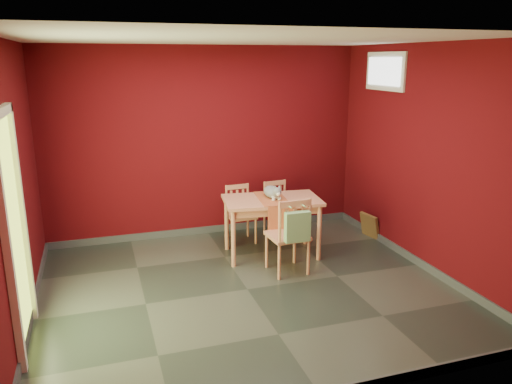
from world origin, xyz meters
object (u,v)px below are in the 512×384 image
object	(u,v)px
chair_far_left	(240,213)
picture_frame	(370,226)
chair_far_right	(278,209)
dining_table	(272,206)
tote_bag	(297,227)
cat	(272,190)
chair_near	(289,234)

from	to	relation	value
chair_far_left	picture_frame	world-z (taller)	chair_far_left
chair_far_left	chair_far_right	bearing A→B (deg)	2.06
chair_far_left	picture_frame	xyz separation A→B (m)	(1.82, -0.44, -0.23)
dining_table	chair_far_right	xyz separation A→B (m)	(0.33, 0.65, -0.26)
chair_far_left	chair_far_right	size ratio (longest dim) A/B	0.99
chair_far_left	chair_far_right	distance (m)	0.58
chair_far_left	tote_bag	distance (m)	1.50
cat	picture_frame	xyz separation A→B (m)	(1.56, 0.14, -0.70)
chair_far_right	chair_near	distance (m)	1.30
cat	tote_bag	bearing A→B (deg)	-69.44
chair_near	tote_bag	bearing A→B (deg)	-87.76
picture_frame	chair_far_left	bearing A→B (deg)	166.41
chair_near	dining_table	bearing A→B (deg)	90.29
chair_near	cat	xyz separation A→B (m)	(0.02, 0.66, 0.39)
dining_table	chair_far_right	size ratio (longest dim) A/B	1.62
dining_table	picture_frame	bearing A→B (deg)	6.75
chair_far_right	cat	xyz separation A→B (m)	(-0.31, -0.60, 0.46)
chair_near	picture_frame	world-z (taller)	chair_near
chair_far_left	picture_frame	bearing A→B (deg)	-13.59
chair_far_right	cat	distance (m)	0.82
tote_bag	picture_frame	world-z (taller)	tote_bag
chair_near	tote_bag	world-z (taller)	chair_near
chair_near	tote_bag	distance (m)	0.28
chair_far_right	dining_table	bearing A→B (deg)	-117.19
chair_near	picture_frame	distance (m)	1.79
chair_near	chair_far_left	bearing A→B (deg)	101.39
dining_table	cat	world-z (taller)	cat
cat	chair_far_left	bearing A→B (deg)	136.14
tote_bag	cat	size ratio (longest dim) A/B	1.00
chair_far_left	cat	distance (m)	0.79
dining_table	chair_near	world-z (taller)	chair_near
cat	chair_far_right	bearing A→B (deg)	83.77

